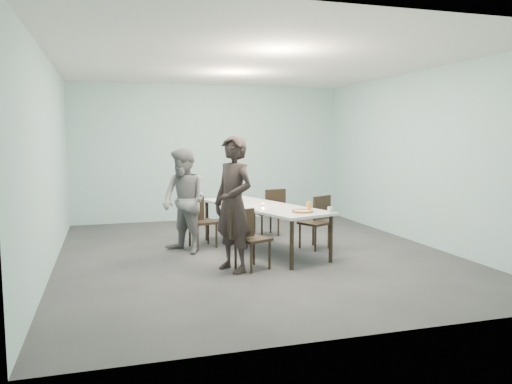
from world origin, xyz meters
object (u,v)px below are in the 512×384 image
object	(u,v)px
table	(263,209)
pizza	(303,211)
chair_near_left	(248,235)
diner_near	(233,204)
chair_far_left	(198,218)
diner_far	(184,201)
water_tumbler	(330,210)
chair_far_right	(270,209)
beer_glass	(309,206)
chair_near_right	(318,218)
tealight	(263,205)
side_plate	(288,209)
amber_tumbler	(235,198)

from	to	relation	value
table	pizza	distance (m)	1.00
chair_near_left	diner_near	distance (m)	0.48
chair_far_left	diner_far	distance (m)	0.53
chair_far_left	water_tumbler	bearing A→B (deg)	-55.98
chair_far_left	chair_far_right	world-z (taller)	same
chair_far_left	beer_glass	xyz separation A→B (m)	(1.43, -1.35, 0.32)
pizza	chair_near_right	bearing A→B (deg)	54.29
beer_glass	tealight	distance (m)	0.90
beer_glass	table	bearing A→B (deg)	117.83
side_plate	water_tumbler	world-z (taller)	water_tumbler
diner_far	amber_tumbler	distance (m)	1.12
diner_near	tealight	bearing A→B (deg)	116.26
diner_far	water_tumbler	bearing A→B (deg)	23.23
table	water_tumbler	world-z (taller)	water_tumbler
table	amber_tumbler	bearing A→B (deg)	110.08
side_plate	water_tumbler	size ratio (longest dim) A/B	2.00
diner_far	beer_glass	bearing A→B (deg)	24.78
chair_near_left	chair_far_right	world-z (taller)	same
amber_tumbler	pizza	bearing A→B (deg)	-70.97
table	side_plate	xyz separation A→B (m)	(0.23, -0.56, 0.06)
amber_tumbler	side_plate	bearing A→B (deg)	-68.80
water_tumbler	amber_tumbler	world-z (taller)	water_tumbler
pizza	amber_tumbler	size ratio (longest dim) A/B	4.25
chair_far_left	pizza	distance (m)	1.95
pizza	tealight	bearing A→B (deg)	112.05
table	chair_far_left	xyz separation A→B (m)	(-0.98, 0.50, -0.19)
table	water_tumbler	distance (m)	1.29
tealight	diner_near	bearing A→B (deg)	-126.93
chair_near_right	water_tumbler	xyz separation A→B (m)	(-0.24, -1.00, 0.29)
chair_far_left	pizza	world-z (taller)	chair_far_left
amber_tumbler	water_tumbler	bearing A→B (deg)	-62.13
chair_far_left	chair_near_left	bearing A→B (deg)	-88.16
table	diner_near	xyz separation A→B (m)	(-0.77, -1.08, 0.25)
chair_far_left	side_plate	bearing A→B (deg)	-53.79
chair_near_right	water_tumbler	world-z (taller)	chair_near_right
chair_near_left	beer_glass	world-z (taller)	beer_glass
chair_far_left	beer_glass	distance (m)	1.99
water_tumbler	tealight	size ratio (longest dim) A/B	1.61
table	diner_far	distance (m)	1.28
diner_near	tealight	world-z (taller)	diner_near
chair_near_left	side_plate	bearing A→B (deg)	10.02
table	tealight	distance (m)	0.13
beer_glass	tealight	bearing A→B (deg)	122.66
chair_far_left	chair_near_right	size ratio (longest dim) A/B	1.00
chair_near_right	diner_far	world-z (taller)	diner_far
chair_far_left	beer_glass	bearing A→B (deg)	-56.08
pizza	side_plate	world-z (taller)	pizza
water_tumbler	tealight	bearing A→B (deg)	126.59
table	pizza	bearing A→B (deg)	-71.81
diner_far	pizza	size ratio (longest dim) A/B	4.95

